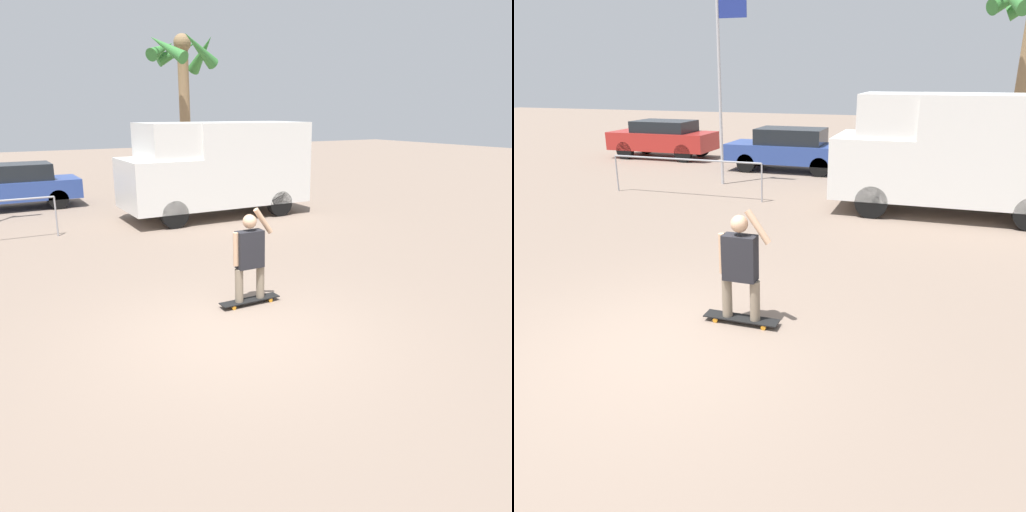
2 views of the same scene
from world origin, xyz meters
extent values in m
plane|color=gray|center=(0.00, 0.00, 0.00)|extent=(80.00, 80.00, 0.00)
cube|color=black|center=(0.73, 0.94, 0.08)|extent=(1.07, 0.23, 0.02)
cylinder|color=orange|center=(0.37, 0.85, 0.03)|extent=(0.07, 0.03, 0.07)
cylinder|color=orange|center=(0.37, 1.04, 0.03)|extent=(0.07, 0.03, 0.07)
cylinder|color=orange|center=(1.08, 0.85, 0.03)|extent=(0.07, 0.03, 0.07)
cylinder|color=orange|center=(1.08, 1.04, 0.03)|extent=(0.07, 0.03, 0.07)
cylinder|color=gray|center=(0.52, 0.94, 0.37)|extent=(0.14, 0.14, 0.57)
cylinder|color=gray|center=(0.93, 0.94, 0.37)|extent=(0.14, 0.14, 0.57)
cube|color=#232328|center=(0.73, 0.94, 0.97)|extent=(0.46, 0.22, 0.63)
sphere|color=tan|center=(0.73, 0.94, 1.44)|extent=(0.23, 0.23, 0.23)
cylinder|color=tan|center=(0.47, 0.94, 1.01)|extent=(0.09, 0.09, 0.56)
cylinder|color=tan|center=(0.99, 0.94, 1.43)|extent=(0.36, 0.09, 0.46)
cylinder|color=black|center=(1.73, 7.07, 0.39)|extent=(0.79, 0.28, 0.79)
cylinder|color=black|center=(1.73, 9.06, 0.39)|extent=(0.79, 0.28, 0.79)
cylinder|color=black|center=(5.24, 9.06, 0.39)|extent=(0.79, 0.28, 0.79)
cube|color=white|center=(1.65, 8.07, 1.13)|extent=(1.98, 2.27, 1.46)
cube|color=black|center=(1.25, 8.07, 1.42)|extent=(0.04, 1.93, 0.73)
cube|color=white|center=(4.48, 8.07, 1.63)|extent=(3.67, 2.27, 2.47)
cube|color=white|center=(1.95, 8.07, 2.36)|extent=(1.38, 2.09, 1.00)
cylinder|color=black|center=(-3.26, 11.76, 0.33)|extent=(0.65, 0.22, 0.65)
cylinder|color=black|center=(-3.26, 13.25, 0.33)|extent=(0.65, 0.22, 0.65)
cylinder|color=black|center=(-0.60, 11.76, 0.33)|extent=(0.65, 0.22, 0.65)
cylinder|color=black|center=(-0.60, 13.25, 0.33)|extent=(0.65, 0.22, 0.65)
cube|color=#2D4793|center=(-1.93, 12.51, 0.65)|extent=(4.29, 1.71, 0.64)
cube|color=black|center=(-1.82, 12.51, 1.24)|extent=(2.36, 1.51, 0.54)
cylinder|color=black|center=(-9.04, 13.01, 0.35)|extent=(0.71, 0.22, 0.71)
cylinder|color=black|center=(-9.04, 14.64, 0.35)|extent=(0.71, 0.22, 0.71)
cylinder|color=black|center=(-6.39, 13.01, 0.35)|extent=(0.71, 0.22, 0.71)
cylinder|color=black|center=(-6.39, 14.64, 0.35)|extent=(0.71, 0.22, 0.71)
cube|color=#B22823|center=(-7.71, 13.83, 0.71)|extent=(4.28, 1.85, 0.71)
cube|color=black|center=(-7.61, 13.83, 1.29)|extent=(2.35, 1.63, 0.45)
cylinder|color=#8E704C|center=(5.84, 16.07, 3.04)|extent=(0.48, 0.48, 6.08)
cylinder|color=#B7B7BC|center=(-3.25, 9.61, 2.71)|extent=(0.09, 0.09, 5.42)
cube|color=navy|center=(-2.78, 9.61, 5.03)|extent=(0.85, 0.02, 0.49)
cylinder|color=#99999E|center=(-3.55, 7.71, 1.05)|extent=(4.53, 0.05, 0.05)
cylinder|color=#99999E|center=(-5.82, 7.71, 0.53)|extent=(0.04, 0.04, 1.05)
cylinder|color=#99999E|center=(-1.28, 7.71, 0.53)|extent=(0.04, 0.04, 1.05)
camera|label=1|loc=(-3.16, -6.00, 3.16)|focal=35.00mm
camera|label=2|loc=(3.03, -4.86, 3.26)|focal=35.00mm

